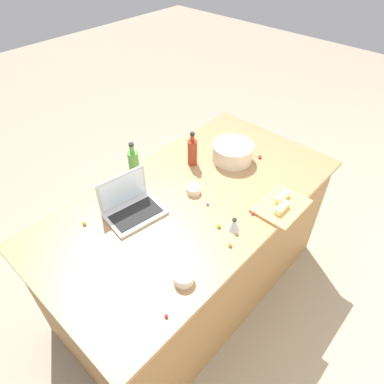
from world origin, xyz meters
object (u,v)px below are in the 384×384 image
Objects in this scene: cutting_board at (281,206)px; kitchen_timer at (234,224)px; butter_stick_left at (282,197)px; butter_stick_right at (282,208)px; bottle_olive at (134,165)px; ramekin_medium at (183,277)px; ramekin_small at (193,190)px; laptop at (131,206)px; bottle_soy at (192,152)px; mixing_bowl_large at (233,152)px.

cutting_board is 0.34m from kitchen_timer.
cutting_board is 4.07× the size of kitchen_timer.
butter_stick_left is 1.00× the size of butter_stick_right.
ramekin_medium is at bearing 65.21° from bottle_olive.
butter_stick_left and butter_stick_right have the same top height.
ramekin_small is at bearing -61.63° from cutting_board.
ramekin_small is at bearing 157.57° from laptop.
butter_stick_right reaches higher than cutting_board.
ramekin_small is at bearing -141.92° from ramekin_medium.
cutting_board is at bearing 174.24° from ramekin_medium.
mixing_bowl_large is at bearing 142.00° from bottle_soy.
butter_stick_left is 0.09m from butter_stick_right.
mixing_bowl_large is 1.01m from ramekin_medium.
bottle_olive is at bearing -30.09° from mixing_bowl_large.
bottle_olive is (0.57, -0.33, 0.04)m from mixing_bowl_large.
ramekin_small is 0.86× the size of ramekin_medium.
mixing_bowl_large is 3.62× the size of kitchen_timer.
laptop reaches higher than kitchen_timer.
butter_stick_left reaches higher than ramekin_small.
kitchen_timer reaches higher than butter_stick_right.
bottle_olive is 3.37× the size of kitchen_timer.
laptop is 3.09× the size of butter_stick_right.
cutting_board is at bearing 93.26° from bottle_soy.
mixing_bowl_large is 0.28m from bottle_soy.
bottle_soy reaches higher than laptop.
ramekin_small is at bearing 43.69° from bottle_soy.
mixing_bowl_large is 1.07× the size of bottle_olive.
ramekin_medium is (0.35, 0.75, -0.08)m from bottle_olive.
bottle_soy is 2.75× the size of ramekin_small.
laptop is 0.57m from bottle_soy.
bottle_soy is at bearing -136.31° from ramekin_small.
ramekin_medium is at bearing 24.51° from mixing_bowl_large.
bottle_soy is 2.17× the size of butter_stick_left.
ramekin_medium is 0.42m from kitchen_timer.
butter_stick_left reaches higher than ramekin_medium.
mixing_bowl_large is 2.54× the size of butter_stick_right.
cutting_board is at bearing 134.97° from laptop.
bottle_olive is 0.83m from ramekin_medium.
bottle_olive is at bearing -134.69° from laptop.
butter_stick_left is at bearing 168.10° from kitchen_timer.
butter_stick_right is (-0.36, 0.85, -0.07)m from bottle_olive.
bottle_soy is at bearing -38.00° from mixing_bowl_large.
ramekin_medium is (0.70, 0.59, -0.07)m from bottle_soy.
mixing_bowl_large is 2.78× the size of ramekin_medium.
bottle_soy is 0.92m from ramekin_medium.
bottle_soy is at bearing -86.74° from cutting_board.
laptop is 0.31m from bottle_olive.
mixing_bowl_large is 2.54× the size of butter_stick_left.
cutting_board is (0.18, 0.49, -0.05)m from mixing_bowl_large.
butter_stick_right is at bearing 67.38° from mixing_bowl_large.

